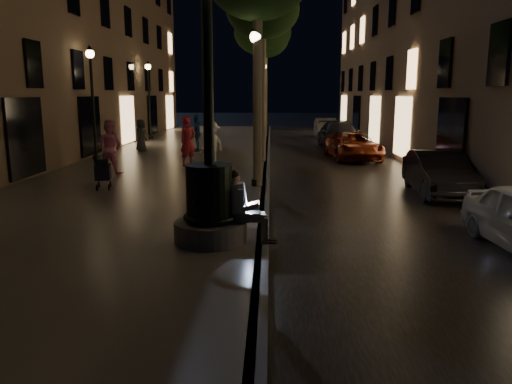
{
  "coord_description": "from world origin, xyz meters",
  "views": [
    {
      "loc": [
        0.15,
        -7.26,
        3.0
      ],
      "look_at": [
        -0.15,
        3.0,
        0.98
      ],
      "focal_mm": 35.0,
      "sensor_mm": 36.0,
      "label": 1
    }
  ],
  "objects_px": {
    "lamp_curb_a": "(256,86)",
    "pedestrian_white": "(212,144)",
    "lamp_curb_d": "(265,91)",
    "pedestrian_blue": "(197,133)",
    "fountain_lamppost": "(210,190)",
    "car_fifth": "(326,128)",
    "lamp_left_b": "(92,88)",
    "bicycle": "(213,185)",
    "car_third": "(353,146)",
    "pedestrian_dark": "(141,135)",
    "pedestrian_pink": "(110,147)",
    "seated_man_laptop": "(242,205)",
    "lamp_curb_c": "(264,90)",
    "tree_second": "(263,10)",
    "pedestrian_red": "(188,141)",
    "tree_far": "(265,40)",
    "lamp_curb_b": "(261,89)",
    "car_second": "(439,173)",
    "lamp_left_c": "(149,90)",
    "car_rear": "(339,135)",
    "stroller": "(103,172)",
    "tree_third": "(263,33)"
  },
  "relations": [
    {
      "from": "car_second",
      "to": "seated_man_laptop",
      "type": "bearing_deg",
      "value": -131.14
    },
    {
      "from": "lamp_curb_a",
      "to": "pedestrian_dark",
      "type": "bearing_deg",
      "value": 122.53
    },
    {
      "from": "car_third",
      "to": "lamp_left_b",
      "type": "bearing_deg",
      "value": -174.05
    },
    {
      "from": "car_rear",
      "to": "lamp_left_b",
      "type": "bearing_deg",
      "value": -149.17
    },
    {
      "from": "car_third",
      "to": "pedestrian_dark",
      "type": "distance_m",
      "value": 10.38
    },
    {
      "from": "fountain_lamppost",
      "to": "car_fifth",
      "type": "distance_m",
      "value": 26.63
    },
    {
      "from": "car_third",
      "to": "pedestrian_pink",
      "type": "xyz_separation_m",
      "value": [
        -9.53,
        -5.95,
        0.53
      ]
    },
    {
      "from": "pedestrian_red",
      "to": "tree_second",
      "type": "bearing_deg",
      "value": -14.5
    },
    {
      "from": "lamp_curb_a",
      "to": "bicycle",
      "type": "distance_m",
      "value": 3.63
    },
    {
      "from": "pedestrian_red",
      "to": "lamp_left_b",
      "type": "bearing_deg",
      "value": 113.39
    },
    {
      "from": "tree_third",
      "to": "pedestrian_dark",
      "type": "bearing_deg",
      "value": -156.49
    },
    {
      "from": "lamp_curb_b",
      "to": "lamp_curb_c",
      "type": "distance_m",
      "value": 8.0
    },
    {
      "from": "pedestrian_blue",
      "to": "bicycle",
      "type": "relative_size",
      "value": 1.11
    },
    {
      "from": "seated_man_laptop",
      "to": "tree_third",
      "type": "relative_size",
      "value": 0.19
    },
    {
      "from": "pedestrian_red",
      "to": "lamp_curb_b",
      "type": "bearing_deg",
      "value": 7.94
    },
    {
      "from": "lamp_curb_d",
      "to": "pedestrian_blue",
      "type": "height_order",
      "value": "lamp_curb_d"
    },
    {
      "from": "lamp_left_b",
      "to": "stroller",
      "type": "xyz_separation_m",
      "value": [
        2.55,
        -6.7,
        -2.52
      ]
    },
    {
      "from": "pedestrian_blue",
      "to": "lamp_curb_d",
      "type": "bearing_deg",
      "value": 159.68
    },
    {
      "from": "lamp_curb_d",
      "to": "car_fifth",
      "type": "relative_size",
      "value": 1.19
    },
    {
      "from": "tree_third",
      "to": "stroller",
      "type": "bearing_deg",
      "value": -109.71
    },
    {
      "from": "lamp_curb_a",
      "to": "pedestrian_white",
      "type": "height_order",
      "value": "lamp_curb_a"
    },
    {
      "from": "lamp_curb_c",
      "to": "tree_second",
      "type": "bearing_deg",
      "value": -89.43
    },
    {
      "from": "tree_far",
      "to": "pedestrian_dark",
      "type": "bearing_deg",
      "value": -125.2
    },
    {
      "from": "tree_third",
      "to": "bicycle",
      "type": "bearing_deg",
      "value": -94.33
    },
    {
      "from": "lamp_curb_b",
      "to": "pedestrian_pink",
      "type": "height_order",
      "value": "lamp_curb_b"
    },
    {
      "from": "lamp_left_c",
      "to": "lamp_curb_c",
      "type": "bearing_deg",
      "value": 0.0
    },
    {
      "from": "pedestrian_pink",
      "to": "pedestrian_dark",
      "type": "bearing_deg",
      "value": -74.33
    },
    {
      "from": "car_third",
      "to": "bicycle",
      "type": "bearing_deg",
      "value": -121.83
    },
    {
      "from": "lamp_curb_a",
      "to": "pedestrian_blue",
      "type": "height_order",
      "value": "lamp_curb_a"
    },
    {
      "from": "fountain_lamppost",
      "to": "pedestrian_white",
      "type": "distance_m",
      "value": 10.31
    },
    {
      "from": "stroller",
      "to": "pedestrian_red",
      "type": "bearing_deg",
      "value": 57.6
    },
    {
      "from": "tree_third",
      "to": "car_second",
      "type": "bearing_deg",
      "value": -65.95
    },
    {
      "from": "fountain_lamppost",
      "to": "lamp_curb_a",
      "type": "xyz_separation_m",
      "value": [
        0.7,
        6.0,
        2.02
      ]
    },
    {
      "from": "lamp_curb_d",
      "to": "pedestrian_white",
      "type": "xyz_separation_m",
      "value": [
        -1.87,
        -19.75,
        -2.16
      ]
    },
    {
      "from": "pedestrian_dark",
      "to": "stroller",
      "type": "bearing_deg",
      "value": -161.56
    },
    {
      "from": "tree_second",
      "to": "pedestrian_blue",
      "type": "relative_size",
      "value": 4.04
    },
    {
      "from": "lamp_left_c",
      "to": "car_rear",
      "type": "relative_size",
      "value": 0.94
    },
    {
      "from": "car_second",
      "to": "pedestrian_white",
      "type": "xyz_separation_m",
      "value": [
        -7.37,
        4.57,
        0.42
      ]
    },
    {
      "from": "fountain_lamppost",
      "to": "car_rear",
      "type": "bearing_deg",
      "value": 75.23
    },
    {
      "from": "lamp_curb_a",
      "to": "car_third",
      "type": "relative_size",
      "value": 1.07
    },
    {
      "from": "lamp_curb_d",
      "to": "lamp_left_b",
      "type": "height_order",
      "value": "same"
    },
    {
      "from": "pedestrian_pink",
      "to": "pedestrian_blue",
      "type": "distance_m",
      "value": 7.6
    },
    {
      "from": "seated_man_laptop",
      "to": "lamp_left_b",
      "type": "height_order",
      "value": "lamp_left_b"
    },
    {
      "from": "lamp_left_b",
      "to": "bicycle",
      "type": "height_order",
      "value": "lamp_left_b"
    },
    {
      "from": "fountain_lamppost",
      "to": "pedestrian_white",
      "type": "relative_size",
      "value": 2.96
    },
    {
      "from": "tree_far",
      "to": "lamp_curb_c",
      "type": "height_order",
      "value": "tree_far"
    },
    {
      "from": "lamp_curb_c",
      "to": "bicycle",
      "type": "xyz_separation_m",
      "value": [
        -1.08,
        -18.28,
        -2.6
      ]
    },
    {
      "from": "pedestrian_white",
      "to": "bicycle",
      "type": "height_order",
      "value": "pedestrian_white"
    },
    {
      "from": "lamp_curb_a",
      "to": "lamp_curb_b",
      "type": "bearing_deg",
      "value": 90.0
    },
    {
      "from": "lamp_curb_d",
      "to": "lamp_left_b",
      "type": "relative_size",
      "value": 1.0
    }
  ]
}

